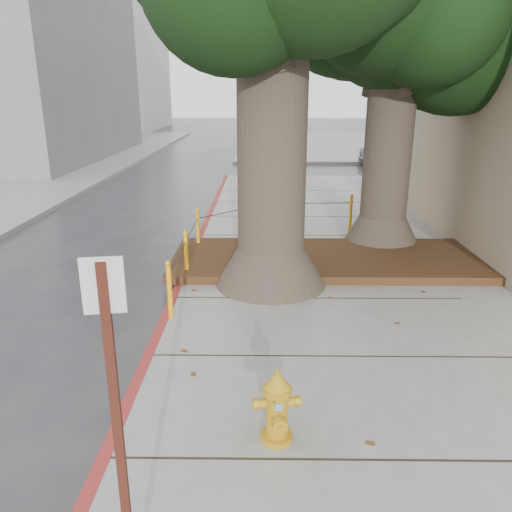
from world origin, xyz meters
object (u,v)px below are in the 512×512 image
at_px(car_silver, 393,154).
at_px(car_dark, 8,158).
at_px(signpost, 117,419).
at_px(fire_hydrant, 277,407).
at_px(car_red, 450,154).

relative_size(car_silver, car_dark, 0.88).
bearing_deg(signpost, car_dark, 108.90).
distance_m(fire_hydrant, car_dark, 23.29).
bearing_deg(car_red, car_dark, 89.47).
relative_size(fire_hydrant, car_red, 0.20).
height_order(fire_hydrant, signpost, signpost).
xyz_separation_m(car_silver, car_red, (2.65, -0.52, 0.05)).
bearing_deg(car_dark, fire_hydrant, -64.76).
height_order(signpost, car_red, signpost).
xyz_separation_m(car_red, car_dark, (-21.51, -1.17, -0.06)).
bearing_deg(car_dark, car_silver, -1.65).
height_order(car_silver, car_red, car_red).
height_order(fire_hydrant, car_silver, car_silver).
relative_size(signpost, car_silver, 0.71).
bearing_deg(fire_hydrant, car_silver, 66.07).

